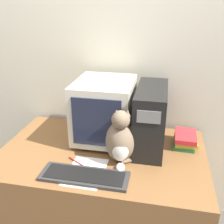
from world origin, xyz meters
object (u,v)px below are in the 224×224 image
Objects in this scene: keyboard at (84,176)px; cat at (121,140)px; computer_tower at (151,118)px; book_stack at (185,140)px; crt_monitor at (104,110)px; pen at (76,162)px.

cat reaches higher than keyboard.
book_stack is at bearing 9.61° from computer_tower.
crt_monitor is 0.50m from keyboard.
crt_monitor is 0.31m from cat.
book_stack is 1.76× the size of pen.
keyboard is 4.18× the size of pen.
keyboard is (-0.01, -0.46, -0.21)m from crt_monitor.
computer_tower is 0.57m from keyboard.
keyboard is at bearing -127.30° from computer_tower.
crt_monitor reaches higher than book_stack.
computer_tower is 0.28m from cat.
keyboard is at bearing -140.31° from book_stack.
computer_tower is at bearing -170.39° from book_stack.
keyboard is 0.16m from pen.
pen is (-0.11, -0.33, -0.22)m from crt_monitor.
book_stack is (0.24, 0.04, -0.16)m from computer_tower.
cat is (0.17, 0.21, 0.13)m from keyboard.
pen is (-0.10, 0.13, -0.01)m from keyboard.
keyboard reaches higher than pen.
book_stack is at bearing 39.69° from keyboard.
crt_monitor is 3.73× the size of pen.
keyboard is 2.37× the size of book_stack.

